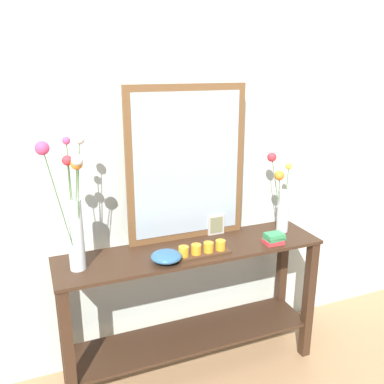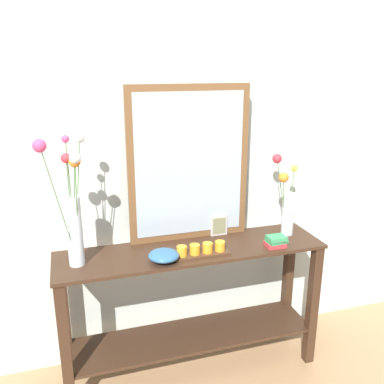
{
  "view_description": "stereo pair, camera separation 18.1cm",
  "coord_description": "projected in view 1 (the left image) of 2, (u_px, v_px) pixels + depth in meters",
  "views": [
    {
      "loc": [
        -0.81,
        -2.01,
        1.83
      ],
      "look_at": [
        0.0,
        0.0,
        1.16
      ],
      "focal_mm": 38.72,
      "sensor_mm": 36.0,
      "label": 1
    },
    {
      "loc": [
        -0.64,
        -2.08,
        1.83
      ],
      "look_at": [
        0.0,
        0.0,
        1.16
      ],
      "focal_mm": 38.72,
      "sensor_mm": 36.0,
      "label": 2
    }
  ],
  "objects": [
    {
      "name": "vase_right",
      "position": [
        282.0,
        201.0,
        2.57
      ],
      "size": [
        0.14,
        0.15,
        0.5
      ],
      "color": "silver",
      "rests_on": "console_table"
    },
    {
      "name": "decorative_bowl",
      "position": [
        166.0,
        256.0,
        2.2
      ],
      "size": [
        0.17,
        0.17,
        0.06
      ],
      "color": "#2D5B84",
      "rests_on": "console_table"
    },
    {
      "name": "picture_frame_small",
      "position": [
        216.0,
        225.0,
        2.55
      ],
      "size": [
        0.11,
        0.01,
        0.13
      ],
      "color": "#B7B2AD",
      "rests_on": "console_table"
    },
    {
      "name": "wall_back",
      "position": [
        173.0,
        148.0,
        2.49
      ],
      "size": [
        6.4,
        0.08,
        2.7
      ],
      "primitive_type": "cube",
      "color": "beige",
      "rests_on": "ground"
    },
    {
      "name": "book_stack",
      "position": [
        274.0,
        238.0,
        2.43
      ],
      "size": [
        0.12,
        0.1,
        0.07
      ],
      "color": "#C63338",
      "rests_on": "console_table"
    },
    {
      "name": "console_table",
      "position": [
        192.0,
        296.0,
        2.46
      ],
      "size": [
        1.54,
        0.38,
        0.82
      ],
      "color": "#382316",
      "rests_on": "ground"
    },
    {
      "name": "mirror_leaning",
      "position": [
        187.0,
        165.0,
        2.39
      ],
      "size": [
        0.72,
        0.03,
        0.91
      ],
      "color": "brown",
      "rests_on": "console_table"
    },
    {
      "name": "candle_tray",
      "position": [
        202.0,
        250.0,
        2.29
      ],
      "size": [
        0.32,
        0.09,
        0.07
      ],
      "color": "#472D1C",
      "rests_on": "console_table"
    },
    {
      "name": "tall_vase_left",
      "position": [
        73.0,
        215.0,
        2.04
      ],
      "size": [
        0.24,
        0.25,
        0.7
      ],
      "color": "silver",
      "rests_on": "console_table"
    },
    {
      "name": "ground_plane",
      "position": [
        192.0,
        368.0,
        2.62
      ],
      "size": [
        7.0,
        6.0,
        0.02
      ],
      "primitive_type": "cube",
      "color": "#A87F56"
    }
  ]
}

